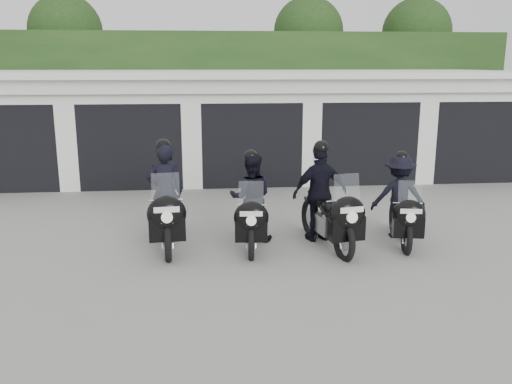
{
  "coord_description": "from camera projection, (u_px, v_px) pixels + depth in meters",
  "views": [
    {
      "loc": [
        -1.18,
        -8.36,
        3.18
      ],
      "look_at": [
        -0.36,
        0.55,
        1.05
      ],
      "focal_mm": 38.0,
      "sensor_mm": 36.0,
      "label": 1
    }
  ],
  "objects": [
    {
      "name": "police_bike_d",
      "position": [
        400.0,
        202.0,
        9.91
      ],
      "size": [
        1.08,
        1.92,
        1.68
      ],
      "rotation": [
        0.0,
        0.0,
        -0.17
      ],
      "color": "black",
      "rests_on": "ground"
    },
    {
      "name": "police_bike_a",
      "position": [
        166.0,
        204.0,
        9.57
      ],
      "size": [
        0.78,
        2.22,
        1.93
      ],
      "rotation": [
        0.0,
        0.0,
        0.09
      ],
      "color": "black",
      "rests_on": "ground"
    },
    {
      "name": "police_bike_b",
      "position": [
        251.0,
        204.0,
        9.67
      ],
      "size": [
        0.83,
        2.0,
        1.74
      ],
      "rotation": [
        0.0,
        0.0,
        -0.08
      ],
      "color": "black",
      "rests_on": "ground"
    },
    {
      "name": "police_bike_c",
      "position": [
        324.0,
        200.0,
        9.66
      ],
      "size": [
        1.14,
        2.17,
        1.91
      ],
      "rotation": [
        0.0,
        0.0,
        0.2
      ],
      "color": "black",
      "rests_on": "ground"
    },
    {
      "name": "garage_block",
      "position": [
        245.0,
        123.0,
        16.42
      ],
      "size": [
        16.4,
        6.8,
        2.96
      ],
      "color": "white",
      "rests_on": "ground"
    },
    {
      "name": "background_vegetation",
      "position": [
        245.0,
        74.0,
        20.85
      ],
      "size": [
        20.0,
        3.9,
        5.8
      ],
      "color": "#1A3814",
      "rests_on": "ground"
    },
    {
      "name": "ground",
      "position": [
        281.0,
        261.0,
        8.94
      ],
      "size": [
        80.0,
        80.0,
        0.0
      ],
      "primitive_type": "plane",
      "color": "gray",
      "rests_on": "ground"
    }
  ]
}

